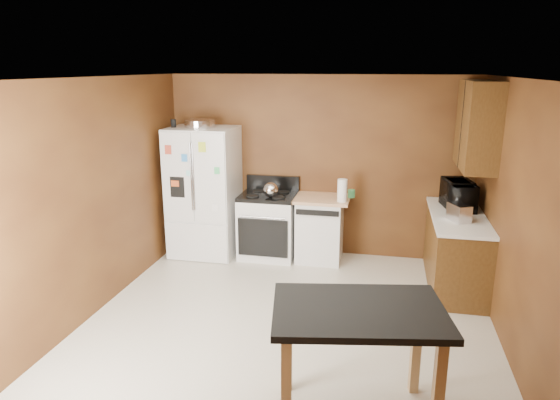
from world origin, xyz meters
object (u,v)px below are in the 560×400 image
(pen_cup, at_px, (173,123))
(refrigerator, at_px, (204,192))
(green_canister, at_px, (351,194))
(dishwasher, at_px, (320,228))
(toaster, at_px, (459,212))
(paper_towel, at_px, (342,190))
(microwave, at_px, (458,196))
(gas_range, at_px, (268,225))
(roasting_pan, at_px, (200,124))
(island, at_px, (358,325))
(kettle, at_px, (271,190))

(pen_cup, distance_m, refrigerator, 1.03)
(green_canister, height_order, dishwasher, green_canister)
(toaster, relative_size, dishwasher, 0.30)
(paper_towel, relative_size, microwave, 0.52)
(green_canister, height_order, microwave, microwave)
(pen_cup, distance_m, gas_range, 1.90)
(roasting_pan, bearing_deg, dishwasher, 2.89)
(toaster, distance_m, microwave, 0.55)
(green_canister, relative_size, gas_range, 0.10)
(microwave, bearing_deg, island, 149.95)
(gas_range, bearing_deg, roasting_pan, -176.38)
(toaster, height_order, refrigerator, refrigerator)
(pen_cup, distance_m, paper_towel, 2.45)
(kettle, bearing_deg, paper_towel, 1.21)
(paper_towel, height_order, toaster, paper_towel)
(paper_towel, distance_m, dishwasher, 0.68)
(roasting_pan, distance_m, toaster, 3.51)
(paper_towel, xyz_separation_m, gas_range, (-1.02, 0.13, -0.58))
(kettle, bearing_deg, microwave, -0.92)
(paper_towel, bearing_deg, gas_range, 172.76)
(roasting_pan, distance_m, refrigerator, 0.95)
(microwave, height_order, gas_range, microwave)
(toaster, xyz_separation_m, island, (-0.98, -2.40, -0.23))
(refrigerator, bearing_deg, island, -52.85)
(dishwasher, bearing_deg, roasting_pan, -177.11)
(roasting_pan, height_order, kettle, roasting_pan)
(toaster, bearing_deg, roasting_pan, 143.68)
(paper_towel, distance_m, toaster, 1.50)
(green_canister, distance_m, refrigerator, 2.04)
(toaster, xyz_separation_m, gas_range, (-2.40, 0.73, -0.54))
(refrigerator, relative_size, dishwasher, 2.02)
(green_canister, distance_m, gas_range, 1.23)
(kettle, height_order, microwave, microwave)
(green_canister, height_order, island, green_canister)
(toaster, bearing_deg, gas_range, 138.14)
(toaster, distance_m, gas_range, 2.57)
(paper_towel, bearing_deg, toaster, -23.57)
(kettle, distance_m, microwave, 2.38)
(refrigerator, bearing_deg, gas_range, 3.81)
(green_canister, bearing_deg, kettle, -166.29)
(gas_range, bearing_deg, green_canister, 5.45)
(pen_cup, relative_size, green_canister, 1.02)
(green_canister, relative_size, refrigerator, 0.06)
(gas_range, height_order, island, gas_range)
(green_canister, xyz_separation_m, microwave, (1.33, -0.30, 0.11))
(paper_towel, height_order, dishwasher, paper_towel)
(paper_towel, height_order, green_canister, paper_towel)
(paper_towel, distance_m, green_canister, 0.28)
(refrigerator, bearing_deg, toaster, -11.45)
(green_canister, distance_m, dishwasher, 0.64)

